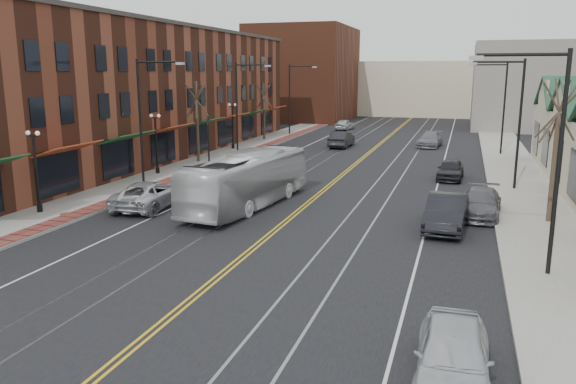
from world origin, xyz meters
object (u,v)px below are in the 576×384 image
Objects in this scene: parked_car_a at (453,356)px; parked_car_c at (480,203)px; transit_bus at (248,180)px; parked_suv at (149,195)px; parked_car_b at (446,212)px; parked_car_d at (450,170)px.

parked_car_c is at bearing 86.09° from parked_car_a.
transit_bus reaches higher than parked_car_c.
parked_suv is at bearing -164.01° from parked_car_c.
parked_car_b is 1.03× the size of parked_car_c.
parked_car_d is at bearing -144.59° from parked_suv.
parked_suv is 1.11× the size of parked_car_c.
parked_car_b is (10.66, -1.36, -0.68)m from transit_bus.
transit_bus is 2.61× the size of parked_car_d.
parked_car_a is at bearing -88.70° from parked_car_c.
parked_suv reaches higher than parked_car_c.
transit_bus is 2.16× the size of parked_car_b.
parked_car_c is at bearing -165.10° from transit_bus.
parked_car_a is at bearing 133.27° from transit_bus.
parked_car_b is at bearing -86.58° from parked_car_d.
parked_car_a is 17.16m from parked_car_c.
parked_car_c is 10.22m from parked_car_d.
transit_bus is 5.49m from parked_suv.
parked_car_a reaches higher than parked_car_d.
parked_suv is 21.33m from parked_car_a.
parked_suv is 20.70m from parked_car_d.
parked_suv is 1.30× the size of parked_car_d.
parked_car_d is at bearing 93.64° from parked_car_b.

